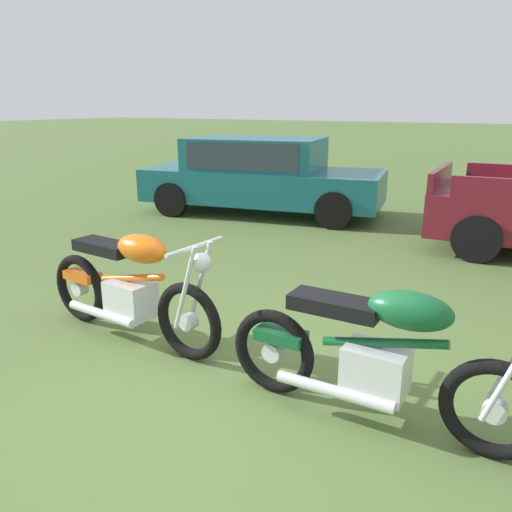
% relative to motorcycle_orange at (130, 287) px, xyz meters
% --- Properties ---
extents(ground_plane, '(120.00, 120.00, 0.00)m').
position_rel_motorcycle_orange_xyz_m(ground_plane, '(1.19, -0.35, -0.49)').
color(ground_plane, '#567038').
extents(motorcycle_orange, '(2.05, 0.64, 1.02)m').
position_rel_motorcycle_orange_xyz_m(motorcycle_orange, '(0.00, 0.00, 0.00)').
color(motorcycle_orange, black).
rests_on(motorcycle_orange, ground).
extents(motorcycle_green, '(2.10, 0.64, 1.02)m').
position_rel_motorcycle_orange_xyz_m(motorcycle_green, '(2.26, -0.15, -0.01)').
color(motorcycle_green, black).
rests_on(motorcycle_green, ground).
extents(car_teal, '(4.70, 2.51, 1.43)m').
position_rel_motorcycle_orange_xyz_m(car_teal, '(-1.75, 5.37, 0.31)').
color(car_teal, '#19606B').
rests_on(car_teal, ground).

